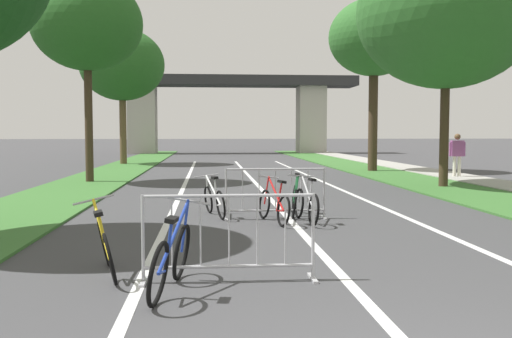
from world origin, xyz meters
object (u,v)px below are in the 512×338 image
bicycle_white_5 (214,200)px  pedestrian_strolling (457,151)px  tree_right_pine_far (374,38)px  bicycle_yellow_2 (106,247)px  bicycle_blue_0 (171,259)px  crowd_barrier_second (275,194)px  tree_left_oak_mid (87,24)px  bicycle_red_1 (274,205)px  bicycle_green_3 (294,199)px  tree_right_maple_mid (447,12)px  tree_left_oak_near (122,65)px  crowd_barrier_nearest (229,239)px  bicycle_silver_4 (306,204)px

bicycle_white_5 → pedestrian_strolling: (9.47, 9.20, 0.70)m
tree_right_pine_far → pedestrian_strolling: (2.20, -3.87, -4.91)m
bicycle_yellow_2 → bicycle_blue_0: bearing=-57.9°
pedestrian_strolling → crowd_barrier_second: bearing=-122.7°
crowd_barrier_second → tree_left_oak_mid: bearing=122.0°
bicycle_red_1 → tree_left_oak_mid: bearing=106.5°
bicycle_green_3 → tree_right_maple_mid: bearing=-128.2°
bicycle_blue_0 → tree_right_maple_mid: bearing=65.0°
tree_left_oak_near → bicycle_yellow_2: 25.45m
crowd_barrier_second → bicycle_green_3: (0.47, 0.51, -0.17)m
tree_left_oak_mid → bicycle_yellow_2: tree_left_oak_mid is taller
bicycle_blue_0 → tree_left_oak_mid: bearing=115.0°
tree_right_pine_far → bicycle_green_3: size_ratio=4.94×
crowd_barrier_nearest → bicycle_red_1: bearing=76.5°
bicycle_green_3 → pedestrian_strolling: bearing=-123.0°
tree_left_oak_mid → bicycle_green_3: bearing=-54.3°
tree_left_oak_near → crowd_barrier_second: tree_left_oak_near is taller
bicycle_blue_0 → tree_right_pine_far: bearing=77.4°
tree_right_maple_mid → bicycle_red_1: size_ratio=4.80×
bicycle_red_1 → pedestrian_strolling: size_ratio=0.96×
bicycle_blue_0 → bicycle_white_5: bearing=94.7°
bicycle_green_3 → bicycle_red_1: bearing=67.4°
tree_right_maple_mid → bicycle_green_3: 9.54m
bicycle_blue_0 → bicycle_silver_4: size_ratio=1.03×
bicycle_red_1 → crowd_barrier_second: bearing=65.7°
tree_right_maple_mid → bicycle_silver_4: bearing=-130.4°
tree_left_oak_mid → tree_right_maple_mid: bearing=-13.3°
tree_right_maple_mid → bicycle_red_1: (-6.25, -6.56, -5.22)m
bicycle_yellow_2 → bicycle_white_5: size_ratio=1.02×
bicycle_silver_4 → tree_left_oak_near: bearing=101.9°
crowd_barrier_nearest → tree_right_pine_far: bearing=68.7°
tree_right_pine_far → bicycle_white_5: 15.98m
pedestrian_strolling → bicycle_yellow_2: bearing=-120.0°
tree_left_oak_near → tree_right_maple_mid: tree_right_maple_mid is taller
bicycle_green_3 → bicycle_blue_0: bearing=75.8°
tree_left_oak_mid → bicycle_white_5: tree_left_oak_mid is taller
bicycle_green_3 → bicycle_silver_4: 0.99m
bicycle_white_5 → pedestrian_strolling: size_ratio=0.93×
bicycle_blue_0 → pedestrian_strolling: (10.01, 14.90, 0.67)m
tree_left_oak_mid → tree_right_maple_mid: tree_right_maple_mid is taller
crowd_barrier_second → bicycle_yellow_2: (-2.64, -4.40, -0.15)m
crowd_barrier_nearest → bicycle_white_5: 5.27m
bicycle_blue_0 → pedestrian_strolling: bearing=66.1°
tree_right_maple_mid → bicycle_silver_4: (-5.61, -6.58, -5.21)m
tree_right_maple_mid → crowd_barrier_second: size_ratio=3.82×
crowd_barrier_second → bicycle_red_1: crowd_barrier_second is taller
crowd_barrier_second → bicycle_silver_4: crowd_barrier_second is taller
tree_right_maple_mid → bicycle_white_5: bearing=-142.7°
tree_left_oak_near → bicycle_green_3: 21.45m
bicycle_silver_4 → pedestrian_strolling: bearing=47.2°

